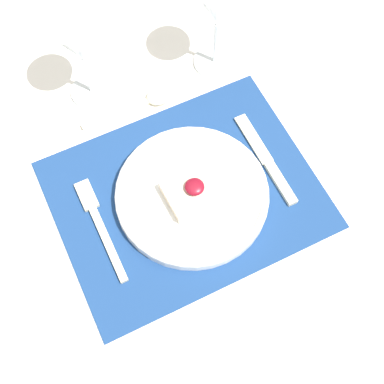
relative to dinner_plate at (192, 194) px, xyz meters
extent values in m
plane|color=brown|center=(-0.01, 0.01, -0.74)|extent=(8.00, 8.00, 0.00)
cube|color=white|center=(-0.01, 0.01, -0.03)|extent=(1.54, 1.22, 0.03)
cylinder|color=white|center=(0.69, 0.55, -0.39)|extent=(0.06, 0.06, 0.70)
cube|color=navy|center=(-0.01, 0.01, -0.01)|extent=(0.41, 0.32, 0.00)
cylinder|color=white|center=(0.00, 0.00, 0.00)|extent=(0.24, 0.24, 0.02)
torus|color=white|center=(0.00, 0.00, 0.00)|extent=(0.24, 0.24, 0.01)
cube|color=beige|center=(0.00, 0.00, 0.01)|extent=(0.09, 0.07, 0.02)
ellipsoid|color=maroon|center=(0.00, 0.00, 0.03)|extent=(0.03, 0.03, 0.01)
cube|color=beige|center=(-0.15, -0.02, -0.01)|extent=(0.01, 0.13, 0.01)
cube|color=beige|center=(-0.15, 0.07, -0.01)|extent=(0.02, 0.05, 0.01)
cube|color=beige|center=(0.14, -0.04, -0.01)|extent=(0.02, 0.08, 0.01)
cube|color=beige|center=(0.14, 0.05, -0.01)|extent=(0.02, 0.10, 0.00)
cube|color=beige|center=(-0.05, 0.20, -0.01)|extent=(0.12, 0.01, 0.01)
ellipsoid|color=beige|center=(0.03, 0.20, -0.01)|extent=(0.05, 0.04, 0.01)
cylinder|color=white|center=(0.15, 0.22, -0.01)|extent=(0.07, 0.07, 0.01)
cylinder|color=white|center=(0.15, 0.22, 0.04)|extent=(0.01, 0.01, 0.09)
cone|color=white|center=(0.15, 0.22, 0.12)|extent=(0.08, 0.08, 0.08)
cylinder|color=white|center=(-0.07, 0.26, -0.01)|extent=(0.07, 0.07, 0.01)
cylinder|color=white|center=(-0.07, 0.26, 0.03)|extent=(0.01, 0.01, 0.08)
cone|color=white|center=(-0.07, 0.26, 0.11)|extent=(0.08, 0.08, 0.08)
camera|label=1|loc=(-0.15, -0.32, 0.76)|focal=50.00mm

